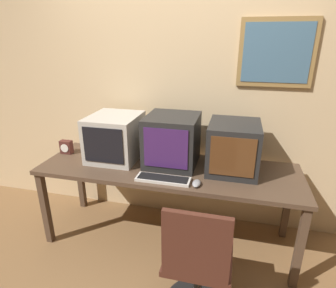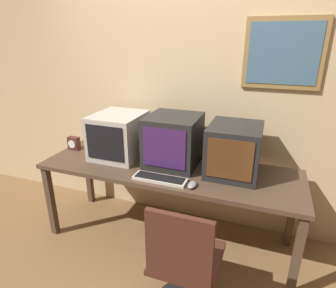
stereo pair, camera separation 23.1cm
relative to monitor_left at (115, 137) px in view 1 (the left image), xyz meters
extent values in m
cube|color=#D1B284|center=(0.51, 0.38, 0.36)|extent=(8.00, 0.05, 2.60)
cube|color=olive|center=(1.31, 0.34, 0.72)|extent=(0.60, 0.02, 0.54)
cube|color=#42667F|center=(1.31, 0.32, 0.72)|extent=(0.53, 0.01, 0.47)
cube|color=#4C3828|center=(0.51, -0.09, -0.22)|extent=(2.20, 0.69, 0.04)
cube|color=#4C3828|center=(-0.54, -0.39, -0.59)|extent=(0.06, 0.06, 0.70)
cube|color=#4C3828|center=(1.57, -0.39, -0.59)|extent=(0.06, 0.06, 0.70)
cube|color=#4C3828|center=(-0.54, 0.21, -0.59)|extent=(0.06, 0.06, 0.70)
cube|color=#4C3828|center=(1.57, 0.21, -0.59)|extent=(0.06, 0.06, 0.70)
cube|color=#B7B2A8|center=(0.00, 0.00, 0.00)|extent=(0.43, 0.48, 0.40)
cube|color=black|center=(0.00, -0.24, 0.01)|extent=(0.35, 0.01, 0.30)
cube|color=black|center=(0.53, 0.01, 0.02)|extent=(0.43, 0.45, 0.43)
cube|color=#3D1E56|center=(0.53, -0.22, 0.02)|extent=(0.36, 0.01, 0.33)
cube|color=black|center=(1.04, 0.00, 0.00)|extent=(0.40, 0.46, 0.40)
cube|color=#563319|center=(1.04, -0.23, 0.01)|extent=(0.33, 0.01, 0.31)
cube|color=beige|center=(0.53, -0.33, -0.19)|extent=(0.42, 0.13, 0.02)
cube|color=black|center=(0.53, -0.33, -0.17)|extent=(0.39, 0.11, 0.00)
ellipsoid|color=gray|center=(0.80, -0.34, -0.18)|extent=(0.06, 0.12, 0.03)
cube|color=#4C231E|center=(-0.50, -0.02, -0.14)|extent=(0.11, 0.06, 0.13)
cylinder|color=white|center=(-0.50, -0.05, -0.14)|extent=(0.08, 0.01, 0.08)
cylinder|color=#282828|center=(0.88, -0.74, -0.71)|extent=(0.06, 0.06, 0.40)
cube|color=#472319|center=(0.88, -0.74, -0.49)|extent=(0.43, 0.43, 0.04)
cube|color=#472319|center=(0.88, -0.93, -0.26)|extent=(0.39, 0.04, 0.43)
camera|label=1|loc=(1.04, -2.19, 0.85)|focal=30.00mm
camera|label=2|loc=(1.26, -2.12, 0.85)|focal=30.00mm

